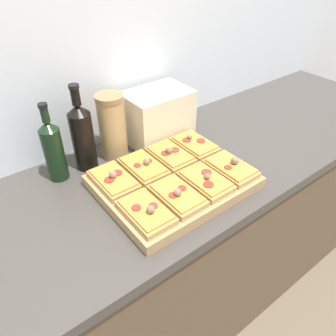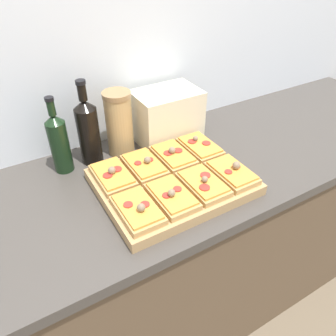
% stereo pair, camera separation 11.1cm
% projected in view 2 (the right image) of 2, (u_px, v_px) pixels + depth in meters
% --- Properties ---
extents(wall_back, '(6.00, 0.06, 2.50)m').
position_uv_depth(wall_back, '(118.00, 54.00, 1.24)').
color(wall_back, silver).
rests_on(wall_back, ground_plane).
extents(kitchen_counter, '(2.63, 0.67, 0.92)m').
position_uv_depth(kitchen_counter, '(166.00, 254.00, 1.46)').
color(kitchen_counter, brown).
rests_on(kitchen_counter, ground_plane).
extents(cutting_board, '(0.49, 0.39, 0.04)m').
position_uv_depth(cutting_board, '(172.00, 182.00, 1.12)').
color(cutting_board, tan).
rests_on(cutting_board, kitchen_counter).
extents(pizza_slice_back_left, '(0.11, 0.18, 0.05)m').
position_uv_depth(pizza_slice_back_left, '(113.00, 176.00, 1.09)').
color(pizza_slice_back_left, tan).
rests_on(pizza_slice_back_left, cutting_board).
extents(pizza_slice_back_midleft, '(0.11, 0.18, 0.05)m').
position_uv_depth(pizza_slice_back_midleft, '(144.00, 165.00, 1.14)').
color(pizza_slice_back_midleft, tan).
rests_on(pizza_slice_back_midleft, cutting_board).
extents(pizza_slice_back_midright, '(0.11, 0.18, 0.05)m').
position_uv_depth(pizza_slice_back_midright, '(173.00, 155.00, 1.18)').
color(pizza_slice_back_midright, tan).
rests_on(pizza_slice_back_midright, cutting_board).
extents(pizza_slice_back_right, '(0.11, 0.18, 0.05)m').
position_uv_depth(pizza_slice_back_right, '(200.00, 147.00, 1.23)').
color(pizza_slice_back_right, tan).
rests_on(pizza_slice_back_right, cutting_board).
extents(pizza_slice_front_left, '(0.11, 0.18, 0.05)m').
position_uv_depth(pizza_slice_front_left, '(137.00, 209.00, 0.96)').
color(pizza_slice_front_left, tan).
rests_on(pizza_slice_front_left, cutting_board).
extents(pizza_slice_front_midleft, '(0.11, 0.18, 0.05)m').
position_uv_depth(pizza_slice_front_midleft, '(172.00, 196.00, 1.01)').
color(pizza_slice_front_midleft, tan).
rests_on(pizza_slice_front_midleft, cutting_board).
extents(pizza_slice_front_midright, '(0.11, 0.18, 0.05)m').
position_uv_depth(pizza_slice_front_midright, '(203.00, 184.00, 1.05)').
color(pizza_slice_front_midright, tan).
rests_on(pizza_slice_front_midright, cutting_board).
extents(pizza_slice_front_right, '(0.11, 0.18, 0.05)m').
position_uv_depth(pizza_slice_front_right, '(232.00, 172.00, 1.10)').
color(pizza_slice_front_right, tan).
rests_on(pizza_slice_front_right, cutting_board).
extents(olive_oil_bottle, '(0.07, 0.07, 0.28)m').
position_uv_depth(olive_oil_bottle, '(59.00, 142.00, 1.14)').
color(olive_oil_bottle, black).
rests_on(olive_oil_bottle, kitchen_counter).
extents(wine_bottle, '(0.08, 0.08, 0.32)m').
position_uv_depth(wine_bottle, '(88.00, 131.00, 1.17)').
color(wine_bottle, black).
rests_on(wine_bottle, kitchen_counter).
extents(grain_jar_tall, '(0.10, 0.10, 0.25)m').
position_uv_depth(grain_jar_tall, '(119.00, 124.00, 1.22)').
color(grain_jar_tall, tan).
rests_on(grain_jar_tall, kitchen_counter).
extents(toaster_oven, '(0.28, 0.18, 0.21)m').
position_uv_depth(toaster_oven, '(167.00, 116.00, 1.32)').
color(toaster_oven, beige).
rests_on(toaster_oven, kitchen_counter).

